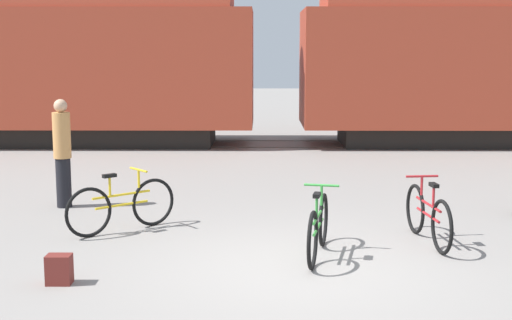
{
  "coord_description": "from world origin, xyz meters",
  "views": [
    {
      "loc": [
        -0.45,
        -8.36,
        2.64
      ],
      "look_at": [
        -0.52,
        1.5,
        1.1
      ],
      "focal_mm": 50.0,
      "sensor_mm": 36.0,
      "label": 1
    }
  ],
  "objects_px": {
    "person_in_tan": "(62,152)",
    "backpack": "(59,269)",
    "bicycle_green": "(318,228)",
    "freight_train": "(278,48)",
    "bicycle_yellow": "(122,206)",
    "bicycle_maroon": "(428,216)"
  },
  "relations": [
    {
      "from": "bicycle_yellow",
      "to": "person_in_tan",
      "type": "xyz_separation_m",
      "value": [
        -1.29,
        1.61,
        0.55
      ]
    },
    {
      "from": "person_in_tan",
      "to": "backpack",
      "type": "relative_size",
      "value": 5.36
    },
    {
      "from": "bicycle_green",
      "to": "bicycle_maroon",
      "type": "bearing_deg",
      "value": 23.13
    },
    {
      "from": "bicycle_maroon",
      "to": "person_in_tan",
      "type": "distance_m",
      "value": 6.06
    },
    {
      "from": "bicycle_yellow",
      "to": "bicycle_maroon",
      "type": "bearing_deg",
      "value": -8.06
    },
    {
      "from": "freight_train",
      "to": "bicycle_maroon",
      "type": "relative_size",
      "value": 16.52
    },
    {
      "from": "bicycle_maroon",
      "to": "person_in_tan",
      "type": "bearing_deg",
      "value": 158.35
    },
    {
      "from": "person_in_tan",
      "to": "backpack",
      "type": "xyz_separation_m",
      "value": [
        1.03,
        -3.99,
        -0.77
      ]
    },
    {
      "from": "backpack",
      "to": "person_in_tan",
      "type": "bearing_deg",
      "value": 104.54
    },
    {
      "from": "bicycle_yellow",
      "to": "backpack",
      "type": "distance_m",
      "value": 2.4
    },
    {
      "from": "freight_train",
      "to": "bicycle_green",
      "type": "height_order",
      "value": "freight_train"
    },
    {
      "from": "backpack",
      "to": "freight_train",
      "type": "bearing_deg",
      "value": 77.19
    },
    {
      "from": "bicycle_maroon",
      "to": "backpack",
      "type": "height_order",
      "value": "bicycle_maroon"
    },
    {
      "from": "freight_train",
      "to": "bicycle_yellow",
      "type": "height_order",
      "value": "freight_train"
    },
    {
      "from": "bicycle_green",
      "to": "backpack",
      "type": "xyz_separation_m",
      "value": [
        -3.02,
        -1.1,
        -0.21
      ]
    },
    {
      "from": "person_in_tan",
      "to": "backpack",
      "type": "bearing_deg",
      "value": 44.78
    },
    {
      "from": "freight_train",
      "to": "backpack",
      "type": "distance_m",
      "value": 12.61
    },
    {
      "from": "bicycle_green",
      "to": "freight_train",
      "type": "bearing_deg",
      "value": 91.46
    },
    {
      "from": "freight_train",
      "to": "backpack",
      "type": "bearing_deg",
      "value": -102.81
    },
    {
      "from": "bicycle_maroon",
      "to": "bicycle_green",
      "type": "bearing_deg",
      "value": -156.87
    },
    {
      "from": "bicycle_green",
      "to": "person_in_tan",
      "type": "bearing_deg",
      "value": 144.53
    },
    {
      "from": "freight_train",
      "to": "backpack",
      "type": "height_order",
      "value": "freight_train"
    }
  ]
}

